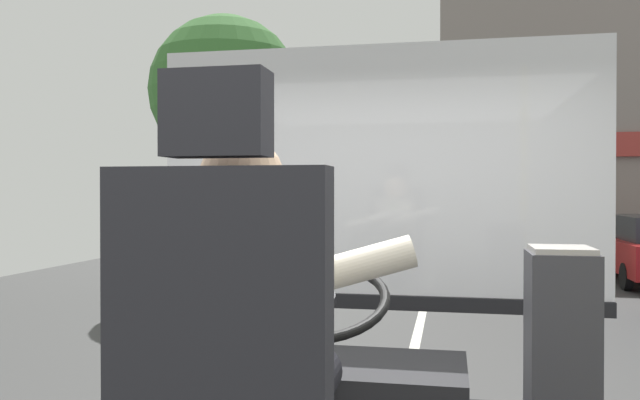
# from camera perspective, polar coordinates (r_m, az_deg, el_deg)

# --- Properties ---
(ground) EXTENTS (18.00, 44.00, 0.06)m
(ground) POSITION_cam_1_polar(r_m,az_deg,el_deg) (10.93, 9.30, -8.98)
(ground) COLOR #3A3A3A
(bus_driver) EXTENTS (0.80, 0.61, 0.74)m
(bus_driver) POSITION_cam_1_polar(r_m,az_deg,el_deg) (1.60, -6.29, -11.56)
(bus_driver) COLOR black
(bus_driver) RESTS_ON driver_seat
(fare_box) EXTENTS (0.23, 0.27, 0.93)m
(fare_box) POSITION_cam_1_polar(r_m,az_deg,el_deg) (2.53, 20.56, -14.48)
(fare_box) COLOR #333338
(fare_box) RESTS_ON bus_floor
(windshield_panel) EXTENTS (2.50, 0.08, 1.48)m
(windshield_panel) POSITION_cam_1_polar(r_m,az_deg,el_deg) (3.61, 5.01, -0.52)
(windshield_panel) COLOR silver
(street_tree) EXTENTS (2.57, 2.57, 4.82)m
(street_tree) POSITION_cam_1_polar(r_m,az_deg,el_deg) (11.24, -8.41, 9.35)
(street_tree) COLOR #4C3828
(street_tree) RESTS_ON ground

